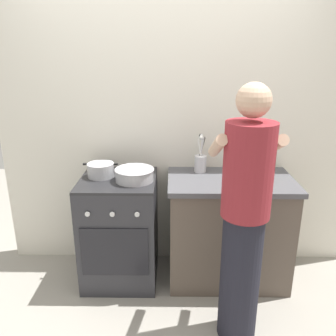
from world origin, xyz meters
TOP-DOWN VIEW (x-y plane):
  - ground at (0.00, 0.00)m, footprint 6.00×6.00m
  - back_wall at (0.20, 0.50)m, footprint 3.20×0.10m
  - countertop at (0.55, 0.15)m, footprint 1.00×0.60m
  - stove_range at (-0.35, 0.15)m, footprint 0.60×0.62m
  - pot at (-0.49, 0.19)m, footprint 0.28×0.21m
  - mixing_bowl at (-0.21, 0.10)m, footprint 0.31×0.31m
  - utensil_crock at (0.32, 0.33)m, footprint 0.10×0.10m
  - oil_bottle at (0.77, 0.11)m, footprint 0.07×0.07m
  - person at (0.53, -0.48)m, footprint 0.41×0.50m

SIDE VIEW (x-z plane):
  - ground at x=0.00m, z-range 0.00..0.00m
  - stove_range at x=-0.35m, z-range 0.00..0.90m
  - countertop at x=0.55m, z-range 0.00..0.90m
  - person at x=0.53m, z-range 0.01..1.71m
  - mixing_bowl at x=-0.21m, z-range 0.90..1.00m
  - pot at x=-0.49m, z-range 0.90..1.01m
  - oil_bottle at x=0.77m, z-range 0.88..1.09m
  - utensil_crock at x=0.32m, z-range 0.84..1.16m
  - back_wall at x=0.20m, z-range 0.00..2.50m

